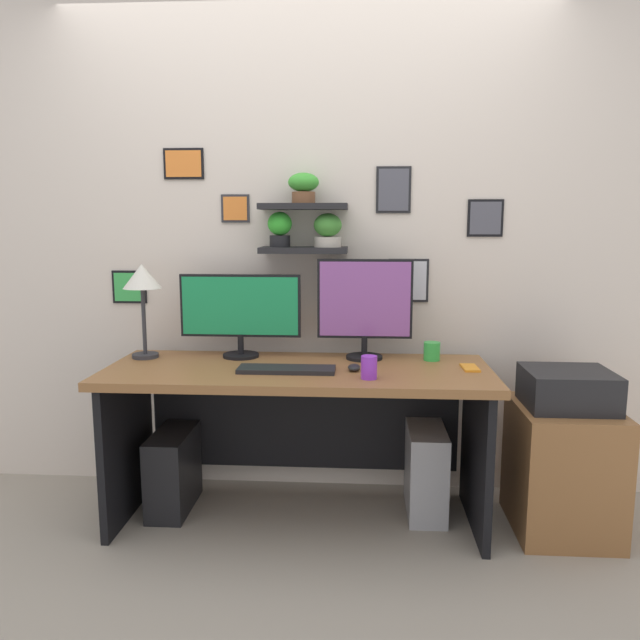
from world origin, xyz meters
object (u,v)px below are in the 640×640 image
object	(u,v)px
desk	(299,406)
computer_tower_left	(173,471)
coffee_mug	(432,351)
monitor_right	(365,305)
computer_mouse	(354,367)
drawer_cabinet	(563,468)
monitor_left	(240,311)
cell_phone	(470,368)
desk_lamp	(142,284)
printer	(568,389)
computer_tower_right	(426,470)
pen_cup	(369,367)
keyboard	(287,369)

from	to	relation	value
desk	computer_tower_left	size ratio (longest dim) A/B	4.47
coffee_mug	monitor_right	bearing A→B (deg)	176.55
computer_mouse	monitor_right	bearing A→B (deg)	79.69
computer_mouse	drawer_cabinet	size ratio (longest dim) A/B	0.15
monitor_left	coffee_mug	xyz separation A→B (m)	(0.95, -0.02, -0.19)
cell_phone	desk	bearing A→B (deg)	175.79
desk_lamp	printer	world-z (taller)	desk_lamp
monitor_right	drawer_cabinet	bearing A→B (deg)	-13.99
computer_tower_right	monitor_left	bearing A→B (deg)	173.96
monitor_left	desk_lamp	size ratio (longest dim) A/B	1.29
coffee_mug	computer_tower_right	xyz separation A→B (m)	(-0.02, -0.08, -0.58)
monitor_left	computer_mouse	distance (m)	0.66
printer	monitor_left	bearing A→B (deg)	171.52
monitor_left	cell_phone	xyz separation A→B (m)	(1.10, -0.19, -0.23)
computer_mouse	coffee_mug	xyz separation A→B (m)	(0.38, 0.24, 0.03)
monitor_left	pen_cup	size ratio (longest dim) A/B	6.02
computer_mouse	computer_tower_right	size ratio (longest dim) A/B	0.21
computer_mouse	cell_phone	bearing A→B (deg)	7.56
keyboard	computer_tower_right	world-z (taller)	keyboard
coffee_mug	computer_tower_right	bearing A→B (deg)	-106.13
cell_phone	pen_cup	size ratio (longest dim) A/B	1.40
monitor_left	cell_phone	world-z (taller)	monitor_left
keyboard	cell_phone	distance (m)	0.84
keyboard	printer	world-z (taller)	keyboard
monitor_right	drawer_cabinet	xyz separation A→B (m)	(0.92, -0.23, -0.72)
keyboard	cell_phone	size ratio (longest dim) A/B	3.14
cell_phone	drawer_cabinet	world-z (taller)	cell_phone
drawer_cabinet	keyboard	bearing A→B (deg)	-176.90
computer_mouse	computer_tower_right	distance (m)	0.67
cell_phone	computer_tower_right	world-z (taller)	cell_phone
desk_lamp	printer	distance (m)	2.06
monitor_left	keyboard	world-z (taller)	monitor_left
desk_lamp	computer_tower_left	distance (m)	0.94
computer_tower_left	computer_mouse	bearing A→B (deg)	-7.21
monitor_left	computer_tower_right	distance (m)	1.21
computer_tower_left	computer_tower_right	world-z (taller)	computer_tower_right
coffee_mug	keyboard	bearing A→B (deg)	-157.83
cell_phone	coffee_mug	world-z (taller)	coffee_mug
monitor_left	keyboard	size ratio (longest dim) A/B	1.37
computer_mouse	monitor_left	bearing A→B (deg)	155.51
monitor_right	coffee_mug	xyz separation A→B (m)	(0.33, -0.02, -0.22)
drawer_cabinet	computer_tower_left	xyz separation A→B (m)	(-1.86, 0.08, -0.10)
computer_tower_right	coffee_mug	bearing A→B (deg)	73.87
desk	printer	distance (m)	1.24
pen_cup	desk	bearing A→B (deg)	143.83
monitor_right	computer_tower_right	size ratio (longest dim) A/B	1.15
desk	computer_mouse	xyz separation A→B (m)	(0.26, -0.10, 0.22)
pen_cup	cell_phone	bearing A→B (deg)	24.25
coffee_mug	drawer_cabinet	xyz separation A→B (m)	(0.59, -0.21, -0.50)
monitor_left	desk	bearing A→B (deg)	-27.43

